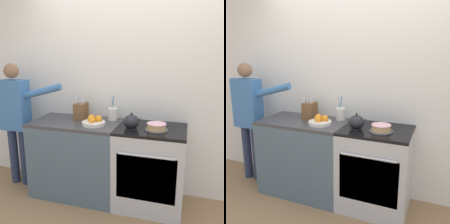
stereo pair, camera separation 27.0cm
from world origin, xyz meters
TOP-DOWN VIEW (x-y plane):
  - ground_plane at (0.00, 0.00)m, footprint 16.00×16.00m
  - wall_back at (0.00, 0.62)m, footprint 8.00×0.04m
  - counter_cabinet at (-0.62, 0.30)m, footprint 1.02×0.60m
  - stove_range at (0.26, 0.30)m, footprint 0.73×0.63m
  - layer_cake at (0.32, 0.23)m, footprint 0.24×0.24m
  - tea_kettle at (0.05, 0.23)m, footprint 0.21×0.17m
  - knife_block at (-0.60, 0.41)m, footprint 0.13×0.17m
  - utensil_crock at (-0.23, 0.48)m, footprint 0.11×0.11m
  - fruit_bowl at (-0.37, 0.23)m, footprint 0.26×0.26m
  - person_baker at (-1.43, 0.29)m, footprint 0.91×0.20m

SIDE VIEW (x-z plane):
  - ground_plane at x=0.00m, z-range 0.00..0.00m
  - counter_cabinet at x=-0.62m, z-range 0.00..0.91m
  - stove_range at x=0.26m, z-range 0.00..0.91m
  - person_baker at x=-1.43m, z-range 0.15..1.71m
  - layer_cake at x=0.32m, z-range 0.90..0.98m
  - fruit_bowl at x=-0.37m, z-range 0.89..0.99m
  - tea_kettle at x=0.05m, z-range 0.89..1.06m
  - utensil_crock at x=-0.23m, z-range 0.83..1.13m
  - knife_block at x=-0.60m, z-range 0.86..1.15m
  - wall_back at x=0.00m, z-range 0.00..2.60m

